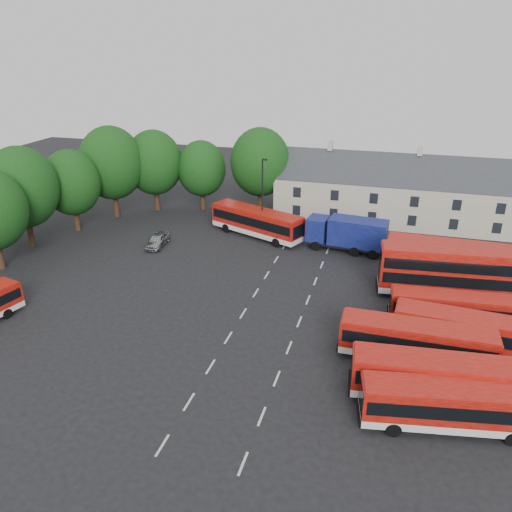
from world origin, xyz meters
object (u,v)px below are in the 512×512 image
object	(u,v)px
bus_row_a	(451,404)
silver_car	(157,240)
lamppost	(262,196)
box_truck	(348,233)
bus_dd_south	(446,270)

from	to	relation	value
bus_row_a	silver_car	xyz separation A→B (m)	(-30.30, 21.69, -1.09)
lamppost	box_truck	bearing A→B (deg)	-7.69
box_truck	lamppost	world-z (taller)	lamppost
bus_dd_south	box_truck	bearing A→B (deg)	132.88
bus_dd_south	lamppost	world-z (taller)	lamppost
bus_row_a	box_truck	size ratio (longest dim) A/B	1.22
box_truck	silver_car	xyz separation A→B (m)	(-21.07, -4.71, -1.41)
box_truck	silver_car	bearing A→B (deg)	-160.86
silver_car	lamppost	bearing A→B (deg)	24.24
bus_dd_south	box_truck	xyz separation A→B (m)	(-9.85, 8.62, -0.61)
bus_row_a	box_truck	world-z (taller)	box_truck
bus_dd_south	lamppost	xyz separation A→B (m)	(-20.07, 10.00, 2.34)
bus_row_a	bus_dd_south	xyz separation A→B (m)	(0.61, 17.77, 0.94)
box_truck	lamppost	bearing A→B (deg)	178.87
silver_car	lamppost	world-z (taller)	lamppost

